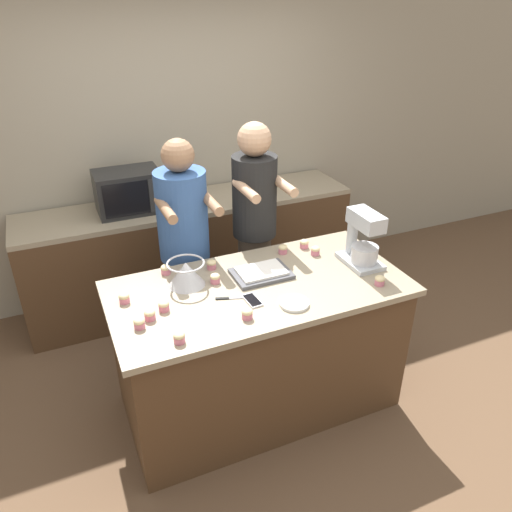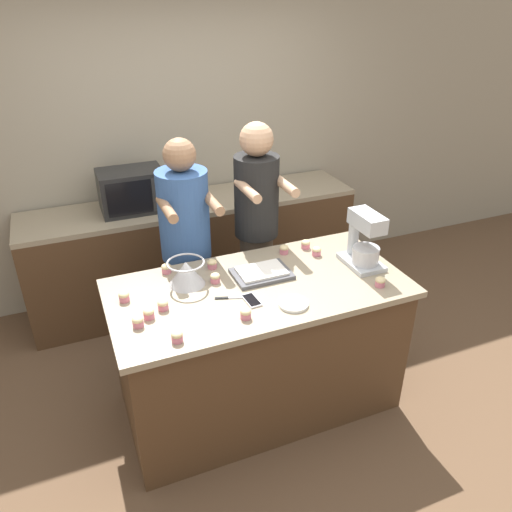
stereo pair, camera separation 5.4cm
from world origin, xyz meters
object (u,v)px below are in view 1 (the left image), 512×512
at_px(knife, 232,298).
at_px(cupcake_11, 247,314).
at_px(small_plate, 294,303).
at_px(cupcake_6, 380,280).
at_px(cupcake_9, 304,244).
at_px(cupcake_10, 315,250).
at_px(mixing_bowl, 186,273).
at_px(cell_phone, 252,300).
at_px(baking_tray, 261,273).
at_px(cupcake_0, 124,298).
at_px(cupcake_8, 211,264).
at_px(cupcake_12, 166,269).
at_px(cupcake_13, 179,337).
at_px(cupcake_1, 139,323).
at_px(cupcake_7, 215,278).
at_px(microwave_oven, 128,191).
at_px(cupcake_4, 164,306).
at_px(stand_mixer, 363,241).
at_px(cupcake_3, 283,249).
at_px(person_left, 185,253).
at_px(cupcake_2, 351,240).
at_px(person_right, 255,234).
at_px(cupcake_5, 150,314).

distance_m(knife, cupcake_11, 0.22).
bearing_deg(small_plate, cupcake_6, -1.50).
distance_m(cupcake_9, cupcake_10, 0.12).
xyz_separation_m(cupcake_9, cupcake_10, (0.02, -0.12, 0.00)).
height_order(mixing_bowl, cell_phone, mixing_bowl).
relative_size(baking_tray, cupcake_0, 5.77).
xyz_separation_m(cell_phone, knife, (-0.10, 0.07, -0.00)).
xyz_separation_m(knife, cupcake_8, (0.01, 0.38, 0.03)).
height_order(cupcake_12, cupcake_13, same).
xyz_separation_m(small_plate, cupcake_9, (0.39, 0.60, 0.02)).
height_order(mixing_bowl, cupcake_12, mixing_bowl).
height_order(small_plate, cupcake_1, cupcake_1).
bearing_deg(cell_phone, cupcake_7, 114.38).
relative_size(mixing_bowl, microwave_oven, 0.46).
distance_m(cupcake_4, cupcake_10, 1.12).
bearing_deg(stand_mixer, cupcake_3, 140.30).
relative_size(cupcake_11, cupcake_12, 1.00).
bearing_deg(person_left, cupcake_3, -29.82).
height_order(cupcake_1, cupcake_12, same).
distance_m(person_left, cupcake_11, 0.94).
bearing_deg(mixing_bowl, cell_phone, -48.29).
height_order(cupcake_0, cupcake_2, same).
xyz_separation_m(mixing_bowl, cupcake_12, (-0.08, 0.18, -0.05)).
bearing_deg(person_left, cupcake_7, -85.64).
bearing_deg(cupcake_8, cupcake_13, -121.49).
xyz_separation_m(cell_phone, cupcake_10, (0.61, 0.35, 0.03)).
bearing_deg(cupcake_8, cupcake_3, 0.68).
bearing_deg(cupcake_0, cupcake_3, 9.15).
distance_m(cupcake_9, cupcake_11, 0.91).
distance_m(person_right, microwave_oven, 1.10).
bearing_deg(cupcake_1, knife, 6.87).
distance_m(cell_phone, knife, 0.12).
bearing_deg(cupcake_9, cupcake_1, -159.47).
distance_m(cupcake_11, cupcake_12, 0.70).
bearing_deg(mixing_bowl, small_plate, -42.53).
bearing_deg(cupcake_3, cupcake_7, -161.97).
bearing_deg(cupcake_6, cupcake_1, 173.97).
xyz_separation_m(cupcake_2, cupcake_10, (-0.31, -0.04, 0.00)).
bearing_deg(cupcake_7, cupcake_2, 6.05).
distance_m(mixing_bowl, cupcake_7, 0.18).
bearing_deg(mixing_bowl, cupcake_4, -132.66).
bearing_deg(person_right, cupcake_9, -54.36).
distance_m(cupcake_0, cupcake_10, 1.28).
xyz_separation_m(person_left, cupcake_6, (0.94, -0.93, 0.07)).
xyz_separation_m(cell_phone, cupcake_4, (-0.49, 0.11, 0.03)).
xyz_separation_m(cupcake_12, cupcake_13, (-0.11, -0.70, 0.00)).
bearing_deg(person_left, cupcake_5, -119.29).
relative_size(microwave_oven, cupcake_7, 8.08).
height_order(cupcake_10, cupcake_11, same).
xyz_separation_m(cupcake_3, cupcake_10, (0.19, -0.11, 0.00)).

